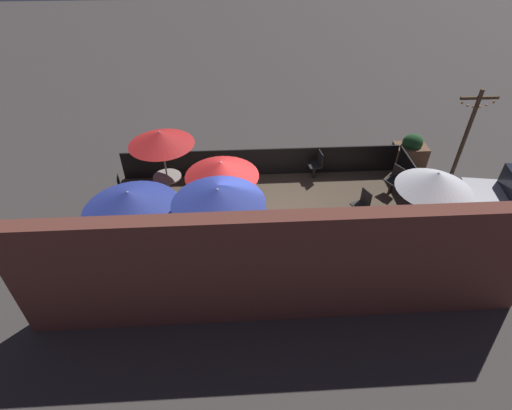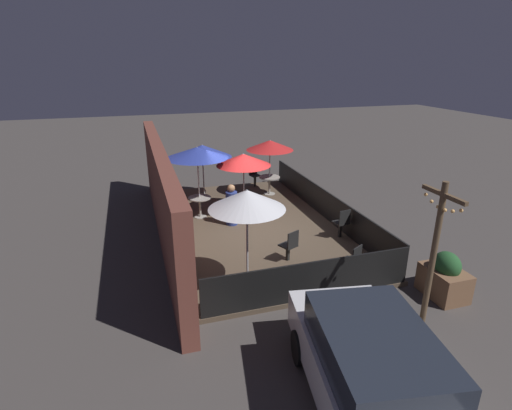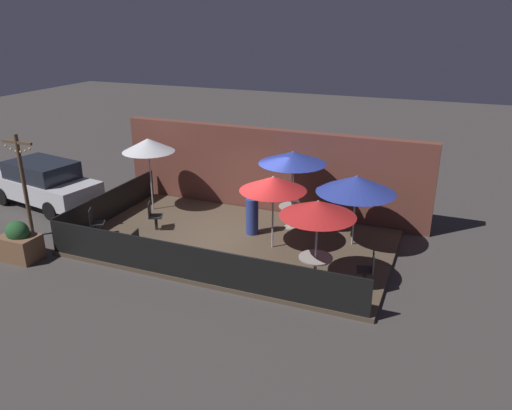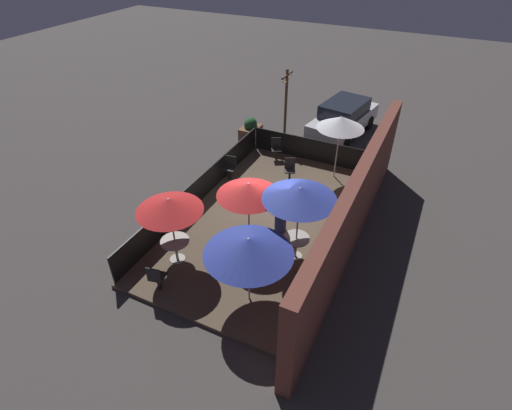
# 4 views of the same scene
# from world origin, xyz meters

# --- Properties ---
(ground_plane) EXTENTS (60.00, 60.00, 0.00)m
(ground_plane) POSITION_xyz_m (0.00, 0.00, 0.00)
(ground_plane) COLOR #423D3A
(patio_deck) EXTENTS (9.14, 5.28, 0.12)m
(patio_deck) POSITION_xyz_m (0.00, 0.00, 0.06)
(patio_deck) COLOR brown
(patio_deck) RESTS_ON ground_plane
(building_wall) EXTENTS (10.74, 0.36, 2.91)m
(building_wall) POSITION_xyz_m (0.00, 2.87, 1.46)
(building_wall) COLOR brown
(building_wall) RESTS_ON ground_plane
(fence_front) EXTENTS (8.94, 0.05, 0.95)m
(fence_front) POSITION_xyz_m (0.00, -2.59, 0.59)
(fence_front) COLOR black
(fence_front) RESTS_ON patio_deck
(fence_side_left) EXTENTS (0.05, 5.08, 0.95)m
(fence_side_left) POSITION_xyz_m (-4.52, 0.00, 0.59)
(fence_side_left) COLOR black
(fence_side_left) RESTS_ON patio_deck
(patio_umbrella_0) EXTENTS (2.07, 2.07, 2.47)m
(patio_umbrella_0) POSITION_xyz_m (1.23, 1.55, 2.41)
(patio_umbrella_0) COLOR #B2B2B7
(patio_umbrella_0) RESTS_ON patio_deck
(patio_umbrella_1) EXTENTS (1.86, 1.86, 2.21)m
(patio_umbrella_1) POSITION_xyz_m (2.89, -1.57, 2.13)
(patio_umbrella_1) COLOR #B2B2B7
(patio_umbrella_1) RESTS_ON patio_deck
(patio_umbrella_2) EXTENTS (1.74, 1.74, 2.50)m
(patio_umbrella_2) POSITION_xyz_m (-3.69, 1.26, 2.39)
(patio_umbrella_2) COLOR #B2B2B7
(patio_umbrella_2) RESTS_ON patio_deck
(patio_umbrella_3) EXTENTS (2.26, 2.26, 2.10)m
(patio_umbrella_3) POSITION_xyz_m (3.29, 1.03, 1.98)
(patio_umbrella_3) COLOR #B2B2B7
(patio_umbrella_3) RESTS_ON patio_deck
(patio_umbrella_4) EXTENTS (1.89, 1.89, 2.15)m
(patio_umbrella_4) POSITION_xyz_m (1.19, -0.02, 2.06)
(patio_umbrella_4) COLOR #B2B2B7
(patio_umbrella_4) RESTS_ON patio_deck
(dining_table_0) EXTENTS (0.78, 0.78, 0.73)m
(dining_table_0) POSITION_xyz_m (1.23, 1.55, 0.69)
(dining_table_0) COLOR #9E998E
(dining_table_0) RESTS_ON patio_deck
(dining_table_1) EXTENTS (0.84, 0.84, 0.73)m
(dining_table_1) POSITION_xyz_m (2.89, -1.57, 0.70)
(dining_table_1) COLOR #9E998E
(dining_table_1) RESTS_ON patio_deck
(patio_chair_0) EXTENTS (0.54, 0.54, 0.91)m
(patio_chair_0) POSITION_xyz_m (-3.99, -1.37, 0.61)
(patio_chair_0) COLOR black
(patio_chair_0) RESTS_ON patio_deck
(patio_chair_1) EXTENTS (0.53, 0.53, 0.90)m
(patio_chair_1) POSITION_xyz_m (-2.68, -0.22, 0.61)
(patio_chair_1) COLOR black
(patio_chair_1) RESTS_ON patio_deck
(patio_chair_2) EXTENTS (0.47, 0.47, 0.94)m
(patio_chair_2) POSITION_xyz_m (4.14, -1.31, 0.64)
(patio_chair_2) COLOR black
(patio_chair_2) RESTS_ON patio_deck
(patio_chair_3) EXTENTS (0.46, 0.46, 0.94)m
(patio_chair_3) POSITION_xyz_m (-1.75, -2.30, 0.64)
(patio_chair_3) COLOR black
(patio_chair_3) RESTS_ON patio_deck
(patron_0) EXTENTS (0.54, 0.54, 1.38)m
(patron_0) POSITION_xyz_m (0.28, 0.65, 0.75)
(patron_0) COLOR navy
(patron_0) RESTS_ON patio_deck
(planter_box) EXTENTS (1.07, 0.75, 1.14)m
(planter_box) POSITION_xyz_m (-5.17, -3.14, 0.49)
(planter_box) COLOR brown
(planter_box) RESTS_ON ground_plane
(light_post) EXTENTS (1.10, 0.12, 3.22)m
(light_post) POSITION_xyz_m (-6.07, -1.84, 1.83)
(light_post) COLOR brown
(light_post) RESTS_ON ground_plane
(parked_car_0) EXTENTS (4.54, 2.41, 1.62)m
(parked_car_0) POSITION_xyz_m (-7.66, 0.43, 0.85)
(parked_car_0) COLOR silver
(parked_car_0) RESTS_ON ground_plane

